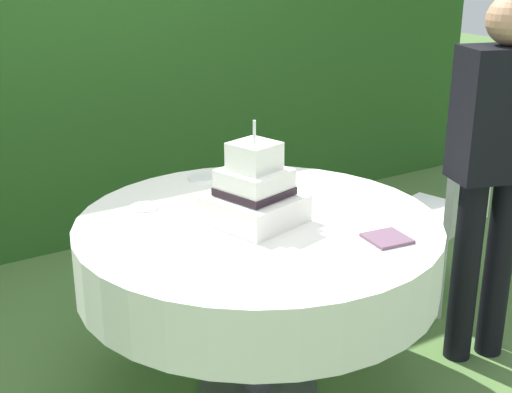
{
  "coord_description": "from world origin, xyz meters",
  "views": [
    {
      "loc": [
        -1.38,
        -2.16,
        1.8
      ],
      "look_at": [
        -0.01,
        0.0,
        0.87
      ],
      "focal_mm": 49.97,
      "sensor_mm": 36.0,
      "label": 1
    }
  ],
  "objects_px": {
    "wedding_cake": "(254,193)",
    "serving_plate_near": "(144,207)",
    "serving_plate_far": "(202,178)",
    "cake_table": "(258,250)",
    "standing_person": "(495,160)",
    "garden_chair": "(449,205)",
    "napkin_stack": "(387,238)"
  },
  "relations": [
    {
      "from": "cake_table",
      "to": "garden_chair",
      "type": "height_order",
      "value": "garden_chair"
    },
    {
      "from": "serving_plate_far",
      "to": "wedding_cake",
      "type": "bearing_deg",
      "value": -97.42
    },
    {
      "from": "cake_table",
      "to": "wedding_cake",
      "type": "bearing_deg",
      "value": 156.04
    },
    {
      "from": "serving_plate_far",
      "to": "standing_person",
      "type": "bearing_deg",
      "value": -42.96
    },
    {
      "from": "napkin_stack",
      "to": "standing_person",
      "type": "xyz_separation_m",
      "value": [
        0.69,
        0.11,
        0.15
      ]
    },
    {
      "from": "serving_plate_near",
      "to": "garden_chair",
      "type": "bearing_deg",
      "value": -8.22
    },
    {
      "from": "wedding_cake",
      "to": "serving_plate_near",
      "type": "xyz_separation_m",
      "value": [
        -0.3,
        0.35,
        -0.11
      ]
    },
    {
      "from": "napkin_stack",
      "to": "serving_plate_far",
      "type": "bearing_deg",
      "value": 103.59
    },
    {
      "from": "napkin_stack",
      "to": "garden_chair",
      "type": "distance_m",
      "value": 1.1
    },
    {
      "from": "cake_table",
      "to": "standing_person",
      "type": "distance_m",
      "value": 1.06
    },
    {
      "from": "cake_table",
      "to": "napkin_stack",
      "type": "xyz_separation_m",
      "value": [
        0.29,
        -0.41,
        0.13
      ]
    },
    {
      "from": "wedding_cake",
      "to": "standing_person",
      "type": "height_order",
      "value": "standing_person"
    },
    {
      "from": "serving_plate_far",
      "to": "napkin_stack",
      "type": "xyz_separation_m",
      "value": [
        0.23,
        -0.97,
        0.0
      ]
    },
    {
      "from": "serving_plate_near",
      "to": "garden_chair",
      "type": "distance_m",
      "value": 1.57
    },
    {
      "from": "cake_table",
      "to": "wedding_cake",
      "type": "relative_size",
      "value": 3.55
    },
    {
      "from": "wedding_cake",
      "to": "serving_plate_near",
      "type": "relative_size",
      "value": 3.66
    },
    {
      "from": "serving_plate_near",
      "to": "cake_table",
      "type": "bearing_deg",
      "value": -48.34
    },
    {
      "from": "serving_plate_near",
      "to": "garden_chair",
      "type": "relative_size",
      "value": 0.12
    },
    {
      "from": "napkin_stack",
      "to": "serving_plate_near",
      "type": "bearing_deg",
      "value": 128.43
    },
    {
      "from": "serving_plate_near",
      "to": "serving_plate_far",
      "type": "height_order",
      "value": "same"
    },
    {
      "from": "serving_plate_near",
      "to": "napkin_stack",
      "type": "xyz_separation_m",
      "value": [
        0.61,
        -0.77,
        0.0
      ]
    },
    {
      "from": "serving_plate_far",
      "to": "garden_chair",
      "type": "bearing_deg",
      "value": -20.03
    },
    {
      "from": "wedding_cake",
      "to": "standing_person",
      "type": "xyz_separation_m",
      "value": [
        0.99,
        -0.31,
        0.05
      ]
    },
    {
      "from": "wedding_cake",
      "to": "serving_plate_far",
      "type": "height_order",
      "value": "wedding_cake"
    },
    {
      "from": "cake_table",
      "to": "serving_plate_far",
      "type": "xyz_separation_m",
      "value": [
        0.06,
        0.56,
        0.13
      ]
    },
    {
      "from": "wedding_cake",
      "to": "serving_plate_near",
      "type": "bearing_deg",
      "value": 130.86
    },
    {
      "from": "cake_table",
      "to": "garden_chair",
      "type": "bearing_deg",
      "value": 6.3
    },
    {
      "from": "cake_table",
      "to": "napkin_stack",
      "type": "height_order",
      "value": "napkin_stack"
    },
    {
      "from": "serving_plate_far",
      "to": "garden_chair",
      "type": "distance_m",
      "value": 1.26
    },
    {
      "from": "garden_chair",
      "to": "serving_plate_far",
      "type": "bearing_deg",
      "value": 159.97
    },
    {
      "from": "wedding_cake",
      "to": "napkin_stack",
      "type": "height_order",
      "value": "wedding_cake"
    },
    {
      "from": "cake_table",
      "to": "wedding_cake",
      "type": "distance_m",
      "value": 0.24
    }
  ]
}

